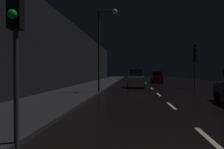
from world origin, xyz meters
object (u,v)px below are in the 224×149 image
object	(u,v)px
traffic_light_far_right	(195,57)
traffic_light_near_left	(15,5)
car_distant_taillights	(157,78)
car_approaching_headlights	(136,79)
streetlamp_overhead	(104,38)

from	to	relation	value
traffic_light_far_right	traffic_light_near_left	distance (m)	20.70
traffic_light_near_left	car_distant_taillights	world-z (taller)	traffic_light_near_left
traffic_light_far_right	car_approaching_headlights	world-z (taller)	traffic_light_far_right
traffic_light_far_right	traffic_light_near_left	size ratio (longest dim) A/B	1.02
traffic_light_far_right	car_distant_taillights	xyz separation A→B (m)	(-2.94, 10.10, -2.67)
traffic_light_far_right	car_approaching_headlights	bearing A→B (deg)	-80.95
car_approaching_headlights	car_distant_taillights	world-z (taller)	car_approaching_headlights
traffic_light_far_right	streetlamp_overhead	distance (m)	11.25
traffic_light_far_right	car_distant_taillights	size ratio (longest dim) A/B	1.30
streetlamp_overhead	car_distant_taillights	xyz separation A→B (m)	(6.45, 16.19, -3.91)
traffic_light_far_right	car_distant_taillights	bearing A→B (deg)	-151.36
car_approaching_headlights	streetlamp_overhead	bearing A→B (deg)	-23.50
traffic_light_far_right	streetlamp_overhead	world-z (taller)	streetlamp_overhead
streetlamp_overhead	traffic_light_near_left	bearing A→B (deg)	-91.66
car_distant_taillights	traffic_light_near_left	bearing A→B (deg)	166.52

